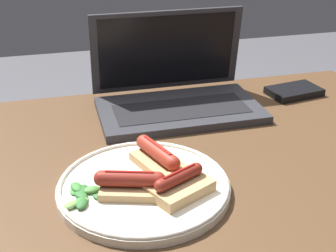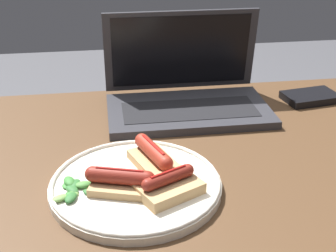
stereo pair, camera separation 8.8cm
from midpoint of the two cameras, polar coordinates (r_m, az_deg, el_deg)
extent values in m
cube|color=#4C331E|center=(0.92, 4.67, -4.43)|extent=(1.09, 0.69, 0.04)
cylinder|color=#4C331E|center=(1.48, 19.97, -9.20)|extent=(0.05, 0.05, 0.67)
cube|color=#2D2D33|center=(1.07, 4.89, 1.78)|extent=(0.37, 0.21, 0.02)
cube|color=black|center=(1.05, 5.06, 1.97)|extent=(0.30, 0.11, 0.00)
cube|color=#2D2D33|center=(1.13, 3.80, 9.13)|extent=(0.37, 0.03, 0.20)
cube|color=black|center=(1.13, 3.85, 9.09)|extent=(0.33, 0.02, 0.17)
cylinder|color=silver|center=(0.80, -0.80, -7.42)|extent=(0.29, 0.29, 0.01)
torus|color=silver|center=(0.79, -0.81, -6.86)|extent=(0.29, 0.29, 0.01)
cube|color=tan|center=(0.84, 1.22, -4.45)|extent=(0.09, 0.11, 0.02)
cylinder|color=maroon|center=(0.83, 1.24, -3.20)|extent=(0.06, 0.10, 0.03)
sphere|color=maroon|center=(0.79, 2.91, -4.68)|extent=(0.03, 0.03, 0.03)
sphere|color=maroon|center=(0.86, -0.30, -1.84)|extent=(0.03, 0.03, 0.03)
cylinder|color=red|center=(0.82, 1.25, -2.40)|extent=(0.03, 0.08, 0.01)
cube|color=tan|center=(0.77, -2.58, -7.50)|extent=(0.11, 0.08, 0.01)
cylinder|color=maroon|center=(0.76, -2.61, -6.26)|extent=(0.09, 0.05, 0.03)
sphere|color=maroon|center=(0.75, 0.81, -6.56)|extent=(0.03, 0.03, 0.03)
sphere|color=maroon|center=(0.77, -5.96, -5.94)|extent=(0.03, 0.03, 0.03)
cylinder|color=red|center=(0.75, -2.63, -5.42)|extent=(0.08, 0.03, 0.00)
cube|color=tan|center=(0.76, 3.35, -7.64)|extent=(0.12, 0.11, 0.02)
cylinder|color=maroon|center=(0.75, 3.39, -6.37)|extent=(0.08, 0.05, 0.02)
sphere|color=maroon|center=(0.73, 0.97, -7.31)|extent=(0.02, 0.02, 0.02)
sphere|color=maroon|center=(0.77, 5.68, -5.46)|extent=(0.02, 0.02, 0.02)
cylinder|color=red|center=(0.75, 3.41, -5.69)|extent=(0.06, 0.03, 0.01)
ellipsoid|color=#387A33|center=(0.76, -8.58, -8.56)|extent=(0.02, 0.03, 0.01)
ellipsoid|color=#709E4C|center=(0.77, -8.45, -8.32)|extent=(0.02, 0.01, 0.01)
ellipsoid|color=#2D662D|center=(0.77, -6.41, -8.14)|extent=(0.03, 0.03, 0.01)
ellipsoid|color=#387A33|center=(0.79, -9.32, -7.33)|extent=(0.01, 0.02, 0.00)
ellipsoid|color=#709E4C|center=(0.76, -9.81, -8.78)|extent=(0.03, 0.03, 0.01)
ellipsoid|color=#2D662D|center=(0.78, -8.46, -7.72)|extent=(0.03, 0.03, 0.01)
ellipsoid|color=#2D662D|center=(0.79, -8.16, -7.11)|extent=(0.02, 0.03, 0.01)
ellipsoid|color=#2D662D|center=(0.76, -8.51, -8.74)|extent=(0.03, 0.03, 0.01)
ellipsoid|color=#4C8E3D|center=(0.79, -7.11, -7.21)|extent=(0.03, 0.02, 0.01)
ellipsoid|color=#387A33|center=(0.80, -8.85, -6.80)|extent=(0.03, 0.03, 0.01)
cube|color=black|center=(1.20, 19.03, 3.30)|extent=(0.14, 0.10, 0.02)
camera|label=1|loc=(0.04, -87.14, 1.42)|focal=50.00mm
camera|label=2|loc=(0.04, 92.86, -1.42)|focal=50.00mm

